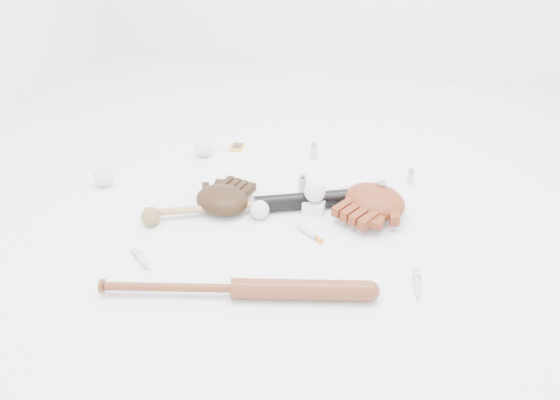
% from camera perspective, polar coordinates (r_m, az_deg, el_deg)
% --- Properties ---
extents(bat_dark, '(0.79, 0.39, 0.06)m').
position_cam_1_polar(bat_dark, '(1.96, -2.39, -0.46)').
color(bat_dark, black).
rests_on(bat_dark, ground).
extents(bat_wood, '(0.82, 0.25, 0.06)m').
position_cam_1_polar(bat_wood, '(1.62, -4.79, -9.20)').
color(bat_wood, brown).
rests_on(bat_wood, ground).
extents(glove_dark, '(0.29, 0.29, 0.09)m').
position_cam_1_polar(glove_dark, '(1.98, -6.08, 0.06)').
color(glove_dark, black).
rests_on(glove_dark, ground).
extents(glove_tan, '(0.37, 0.37, 0.10)m').
position_cam_1_polar(glove_tan, '(1.98, 9.87, -0.06)').
color(glove_tan, maroon).
rests_on(glove_tan, ground).
extents(trading_card, '(0.06, 0.09, 0.00)m').
position_cam_1_polar(trading_card, '(2.42, -4.55, 5.53)').
color(trading_card, gold).
rests_on(trading_card, ground).
extents(pedestal, '(0.08, 0.08, 0.04)m').
position_cam_1_polar(pedestal, '(1.98, 3.60, -0.58)').
color(pedestal, white).
rests_on(pedestal, ground).
extents(baseball_on_pedestal, '(0.08, 0.08, 0.08)m').
position_cam_1_polar(baseball_on_pedestal, '(1.95, 3.66, 0.88)').
color(baseball_on_pedestal, silver).
rests_on(baseball_on_pedestal, pedestal).
extents(baseball_left, '(0.08, 0.08, 0.08)m').
position_cam_1_polar(baseball_left, '(2.22, -17.94, 2.31)').
color(baseball_left, silver).
rests_on(baseball_left, ground).
extents(baseball_upper, '(0.08, 0.08, 0.08)m').
position_cam_1_polar(baseball_upper, '(2.35, -7.99, 5.42)').
color(baseball_upper, silver).
rests_on(baseball_upper, ground).
extents(baseball_mid, '(0.07, 0.07, 0.07)m').
position_cam_1_polar(baseball_mid, '(1.93, -2.14, -1.03)').
color(baseball_mid, silver).
rests_on(baseball_mid, ground).
extents(baseball_aged, '(0.07, 0.07, 0.07)m').
position_cam_1_polar(baseball_aged, '(1.95, -13.36, -1.68)').
color(baseball_aged, olive).
rests_on(baseball_aged, ground).
extents(syringe_0, '(0.14, 0.12, 0.02)m').
position_cam_1_polar(syringe_0, '(1.80, -14.22, -6.13)').
color(syringe_0, '#ADBCC6').
rests_on(syringe_0, ground).
extents(syringe_1, '(0.14, 0.10, 0.02)m').
position_cam_1_polar(syringe_1, '(1.86, 3.00, -3.45)').
color(syringe_1, '#ADBCC6').
rests_on(syringe_1, ground).
extents(syringe_2, '(0.14, 0.13, 0.02)m').
position_cam_1_polar(syringe_2, '(2.10, 6.09, 1.05)').
color(syringe_2, '#ADBCC6').
rests_on(syringe_2, ground).
extents(syringe_3, '(0.04, 0.16, 0.02)m').
position_cam_1_polar(syringe_3, '(1.70, 14.13, -8.64)').
color(syringe_3, '#ADBCC6').
rests_on(syringe_3, ground).
extents(vial_0, '(0.03, 0.03, 0.08)m').
position_cam_1_polar(vial_0, '(2.31, 3.54, 5.13)').
color(vial_0, silver).
rests_on(vial_0, ground).
extents(vial_1, '(0.02, 0.02, 0.06)m').
position_cam_1_polar(vial_1, '(2.19, 13.47, 2.43)').
color(vial_1, silver).
rests_on(vial_1, ground).
extents(vial_2, '(0.03, 0.03, 0.08)m').
position_cam_1_polar(vial_2, '(2.07, 2.37, 1.69)').
color(vial_2, silver).
rests_on(vial_2, ground).
extents(vial_3, '(0.04, 0.04, 0.11)m').
position_cam_1_polar(vial_3, '(2.01, 10.47, 0.53)').
color(vial_3, silver).
rests_on(vial_3, ground).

